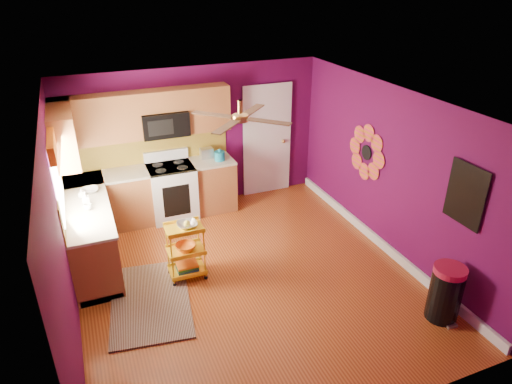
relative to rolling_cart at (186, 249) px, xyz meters
name	(u,v)px	position (x,y,z in m)	size (l,w,h in m)	color
ground	(248,278)	(0.77, -0.35, -0.46)	(5.00, 5.00, 0.00)	maroon
room_envelope	(249,172)	(0.80, -0.35, 1.17)	(4.54, 5.04, 2.52)	#51093F
lower_cabinets	(128,211)	(-0.58, 1.47, -0.03)	(2.81, 2.31, 0.94)	brown
electric_range	(172,191)	(0.22, 1.82, 0.02)	(0.76, 0.66, 1.13)	white
upper_cabinetry	(121,122)	(-0.47, 1.82, 1.34)	(2.80, 2.30, 1.26)	brown
left_window	(54,160)	(-1.45, 0.70, 1.27)	(0.08, 1.35, 1.08)	white
panel_door	(267,141)	(2.12, 2.12, 0.56)	(0.95, 0.11, 2.15)	white
right_wall_art	(406,169)	(3.00, -0.69, 0.98)	(0.04, 2.74, 1.04)	black
ceiling_fan	(240,117)	(0.77, -0.15, 1.83)	(1.01, 1.01, 0.26)	#BF8C3F
shag_rug	(150,300)	(-0.60, -0.34, -0.45)	(1.00, 1.63, 0.02)	black
rolling_cart	(186,249)	(0.00, 0.00, 0.00)	(0.50, 0.37, 0.90)	yellow
trash_can	(445,293)	(2.72, -2.01, -0.09)	(0.42, 0.44, 0.75)	black
teal_kettle	(220,156)	(1.08, 1.77, 0.56)	(0.18, 0.18, 0.21)	#147799
toaster	(207,153)	(0.90, 1.95, 0.57)	(0.22, 0.15, 0.18)	beige
soap_bottle_a	(86,199)	(-1.17, 0.88, 0.58)	(0.09, 0.10, 0.21)	#EA3F72
soap_bottle_b	(82,194)	(-1.21, 1.13, 0.55)	(0.12, 0.12, 0.15)	white
counter_dish	(90,190)	(-1.09, 1.31, 0.50)	(0.23, 0.23, 0.06)	white
counter_cup	(88,207)	(-1.16, 0.74, 0.52)	(0.11, 0.11, 0.09)	white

